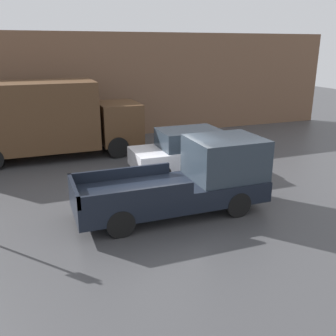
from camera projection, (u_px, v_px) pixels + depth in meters
name	position (u px, v px, depth m)	size (l,w,h in m)	color
ground_plane	(165.00, 202.00, 11.97)	(60.00, 60.00, 0.00)	#3D3D3F
building_wall	(102.00, 86.00, 19.72)	(28.00, 0.15, 5.46)	brown
pickup_truck	(191.00, 179.00, 11.08)	(5.63, 1.98, 2.16)	black
car	(187.00, 151.00, 14.67)	(4.24, 1.92, 1.69)	silver
delivery_truck	(37.00, 119.00, 16.10)	(8.24, 2.49, 3.33)	#4C331E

